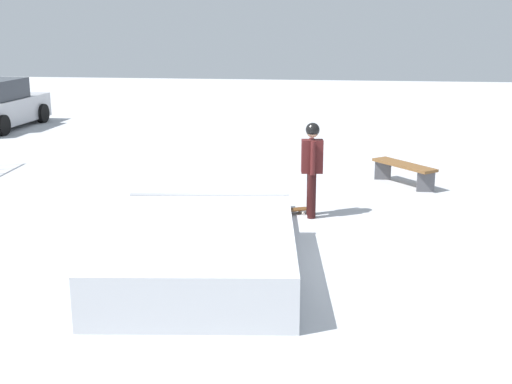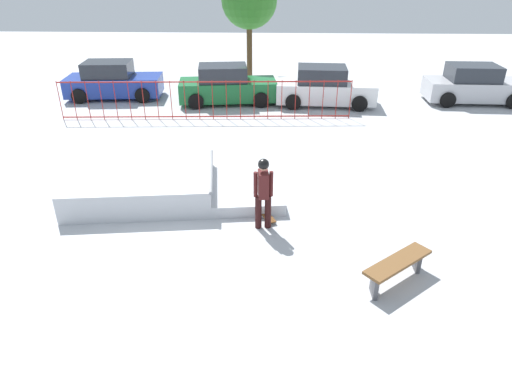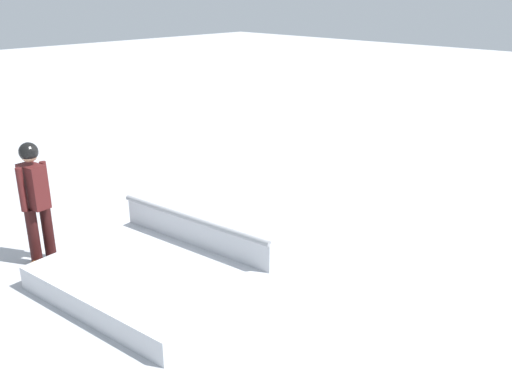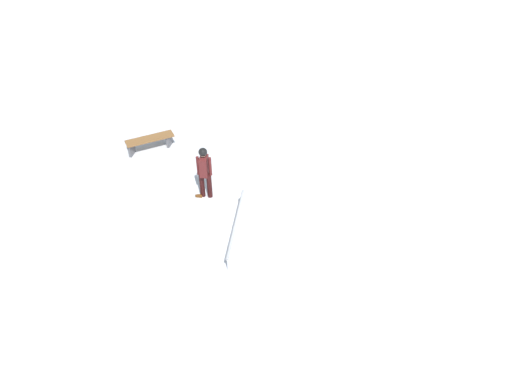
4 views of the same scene
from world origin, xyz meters
The scene contains 5 objects.
ground_plane centered at (0.00, 0.00, 0.00)m, with size 60.00×60.00×0.00m, color #B7BABF.
skate_ramp centered at (-0.32, 0.41, 0.32)m, with size 5.66×3.19×0.74m.
skater centered at (2.37, -1.05, 1.01)m, with size 0.44×0.40×1.73m.
skateboard centered at (2.43, -0.61, 0.08)m, with size 0.51×0.81×0.09m.
park_bench centered at (4.98, -2.92, 0.36)m, with size 1.49×1.32×0.48m.
Camera 1 is at (-9.50, -1.53, 3.53)m, focal length 47.35 mm.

